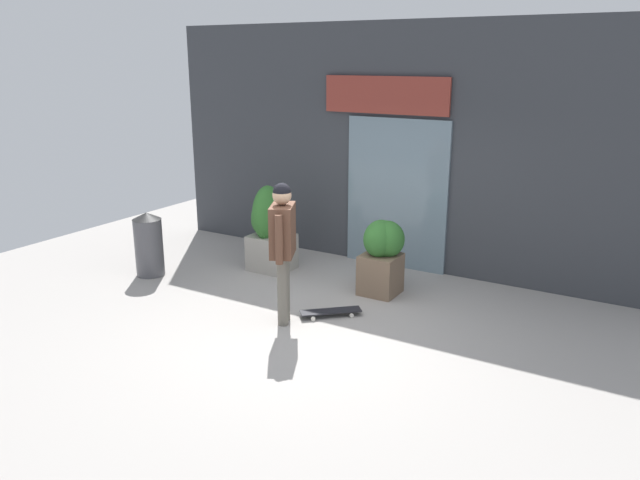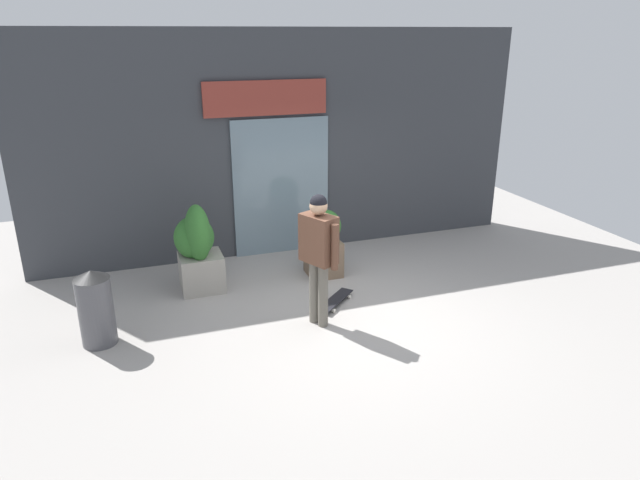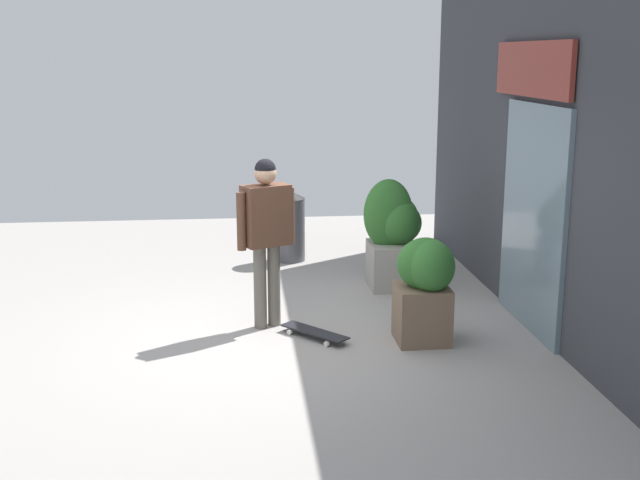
{
  "view_description": "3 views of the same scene",
  "coord_description": "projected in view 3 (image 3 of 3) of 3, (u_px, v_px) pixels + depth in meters",
  "views": [
    {
      "loc": [
        3.63,
        -5.88,
        3.14
      ],
      "look_at": [
        -0.17,
        0.48,
        0.95
      ],
      "focal_mm": 34.85,
      "sensor_mm": 36.0,
      "label": 1
    },
    {
      "loc": [
        -2.54,
        -6.29,
        3.59
      ],
      "look_at": [
        -0.17,
        0.48,
        0.95
      ],
      "focal_mm": 32.01,
      "sensor_mm": 36.0,
      "label": 2
    },
    {
      "loc": [
        7.45,
        -0.31,
        2.74
      ],
      "look_at": [
        -0.17,
        0.48,
        0.95
      ],
      "focal_mm": 44.59,
      "sensor_mm": 36.0,
      "label": 3
    }
  ],
  "objects": [
    {
      "name": "planter_box_right",
      "position": [
        394.0,
        231.0,
        9.51
      ],
      "size": [
        0.66,
        0.72,
        1.32
      ],
      "color": "gray",
      "rests_on": "ground_plane"
    },
    {
      "name": "trash_bin",
      "position": [
        290.0,
        226.0,
        10.76
      ],
      "size": [
        0.42,
        0.42,
        0.96
      ],
      "color": "#4C4C51",
      "rests_on": "ground_plane"
    },
    {
      "name": "skateboarder",
      "position": [
        266.0,
        225.0,
        7.98
      ],
      "size": [
        0.44,
        0.59,
        1.74
      ],
      "rotation": [
        0.0,
        0.0,
        0.45
      ],
      "color": "#666056",
      "rests_on": "ground_plane"
    },
    {
      "name": "skateboard",
      "position": [
        315.0,
        332.0,
        7.87
      ],
      "size": [
        0.69,
        0.65,
        0.08
      ],
      "rotation": [
        0.0,
        0.0,
        0.74
      ],
      "color": "black",
      "rests_on": "ground_plane"
    },
    {
      "name": "planter_box_left",
      "position": [
        426.0,
        283.0,
        7.66
      ],
      "size": [
        0.54,
        0.55,
        1.03
      ],
      "color": "brown",
      "rests_on": "ground_plane"
    },
    {
      "name": "ground_plane",
      "position": [
        273.0,
        338.0,
        7.87
      ],
      "size": [
        12.0,
        12.0,
        0.0
      ],
      "primitive_type": "plane",
      "color": "#9E9993"
    },
    {
      "name": "building_facade",
      "position": [
        555.0,
        152.0,
        7.74
      ],
      "size": [
        8.32,
        0.31,
        3.65
      ],
      "color": "#383A3F",
      "rests_on": "ground_plane"
    }
  ]
}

